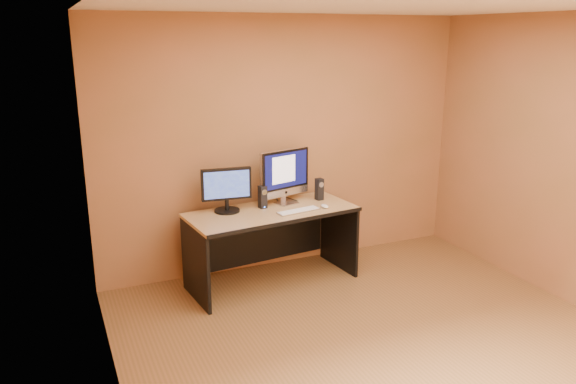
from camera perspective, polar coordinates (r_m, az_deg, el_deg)
name	(u,v)px	position (r m, az deg, el deg)	size (l,w,h in m)	color
floor	(388,350)	(4.66, 10.13, -15.56)	(4.00, 4.00, 0.00)	brown
walls	(397,192)	(4.14, 10.98, 0.02)	(4.00, 4.00, 2.60)	#A06240
ceiling	(407,3)	(4.00, 12.00, 18.27)	(4.00, 4.00, 0.00)	white
desk	(272,247)	(5.56, -1.63, -5.60)	(1.63, 0.71, 0.75)	tan
imac	(287,177)	(5.58, -0.15, 1.58)	(0.58, 0.21, 0.56)	#BBBBC0
second_monitor	(226,190)	(5.37, -6.27, 0.19)	(0.49, 0.24, 0.43)	black
speaker_left	(263,197)	(5.49, -2.60, -0.50)	(0.07, 0.07, 0.22)	black
speaker_right	(319,189)	(5.77, 3.20, 0.29)	(0.07, 0.07, 0.22)	black
keyboard	(298,211)	(5.40, 1.07, -1.92)	(0.44, 0.12, 0.02)	#B7B7BB
mouse	(325,206)	(5.52, 3.74, -1.44)	(0.06, 0.10, 0.04)	white
cable_a	(290,199)	(5.81, 0.21, -0.68)	(0.01, 0.01, 0.22)	black
cable_b	(277,200)	(5.77, -1.11, -0.80)	(0.01, 0.01, 0.18)	black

